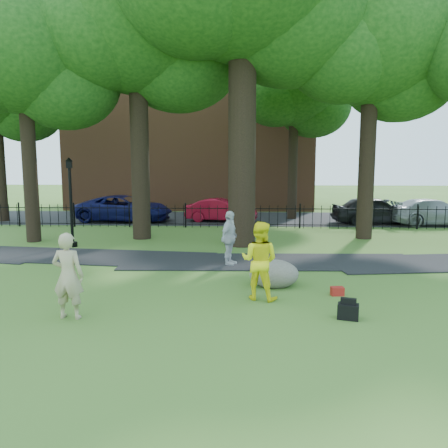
# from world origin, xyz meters

# --- Properties ---
(ground) EXTENTS (120.00, 120.00, 0.00)m
(ground) POSITION_xyz_m (0.00, 0.00, 0.00)
(ground) COLOR #3D6222
(ground) RESTS_ON ground
(footpath) EXTENTS (36.07, 3.85, 0.03)m
(footpath) POSITION_xyz_m (1.00, 3.90, 0.00)
(footpath) COLOR black
(footpath) RESTS_ON ground
(street) EXTENTS (80.00, 7.00, 0.02)m
(street) POSITION_xyz_m (0.00, 16.00, 0.00)
(street) COLOR black
(street) RESTS_ON ground
(iron_fence) EXTENTS (44.00, 0.04, 1.20)m
(iron_fence) POSITION_xyz_m (0.00, 12.00, 0.60)
(iron_fence) COLOR black
(iron_fence) RESTS_ON ground
(brick_building) EXTENTS (18.00, 8.00, 12.00)m
(brick_building) POSITION_xyz_m (-4.00, 24.00, 6.00)
(brick_building) COLOR brown
(brick_building) RESTS_ON ground
(tree_row) EXTENTS (26.82, 7.96, 12.42)m
(tree_row) POSITION_xyz_m (0.52, 8.40, 8.15)
(tree_row) COLOR black
(tree_row) RESTS_ON ground
(woman) EXTENTS (0.71, 0.49, 1.88)m
(woman) POSITION_xyz_m (-3.65, -1.79, 0.94)
(woman) COLOR tan
(woman) RESTS_ON ground
(man) EXTENTS (1.13, 1.01, 1.94)m
(man) POSITION_xyz_m (0.50, -0.21, 0.97)
(man) COLOR #FFF015
(man) RESTS_ON ground
(pedestrian) EXTENTS (0.80, 1.15, 1.81)m
(pedestrian) POSITION_xyz_m (-0.37, 3.39, 0.90)
(pedestrian) COLOR silver
(pedestrian) RESTS_ON ground
(boulder) EXTENTS (1.61, 1.41, 0.79)m
(boulder) POSITION_xyz_m (0.94, 0.96, 0.39)
(boulder) COLOR slate
(boulder) RESTS_ON ground
(lamppost) EXTENTS (0.36, 0.36, 3.59)m
(lamppost) POSITION_xyz_m (-6.83, 6.36, 1.76)
(lamppost) COLOR black
(lamppost) RESTS_ON ground
(backpack) EXTENTS (0.50, 0.38, 0.33)m
(backpack) POSITION_xyz_m (2.37, -1.56, 0.17)
(backpack) COLOR black
(backpack) RESTS_ON ground
(red_bag) EXTENTS (0.34, 0.23, 0.22)m
(red_bag) POSITION_xyz_m (2.50, 0.16, 0.11)
(red_bag) COLOR maroon
(red_bag) RESTS_ON ground
(red_sedan) EXTENTS (4.25, 1.99, 1.35)m
(red_sedan) POSITION_xyz_m (-1.23, 14.45, 0.67)
(red_sedan) COLOR maroon
(red_sedan) RESTS_ON ground
(navy_van) EXTENTS (5.72, 3.10, 1.52)m
(navy_van) POSITION_xyz_m (-6.90, 14.33, 0.76)
(navy_van) COLOR #0E1046
(navy_van) RESTS_ON ground
(grey_car) EXTENTS (4.69, 2.23, 1.55)m
(grey_car) POSITION_xyz_m (7.34, 13.89, 0.77)
(grey_car) COLOR black
(grey_car) RESTS_ON ground
(silver_car) EXTENTS (5.12, 2.49, 1.43)m
(silver_car) POSITION_xyz_m (10.44, 13.53, 0.72)
(silver_car) COLOR #999BA1
(silver_car) RESTS_ON ground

